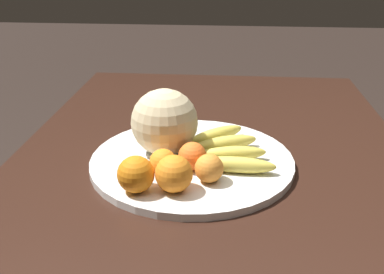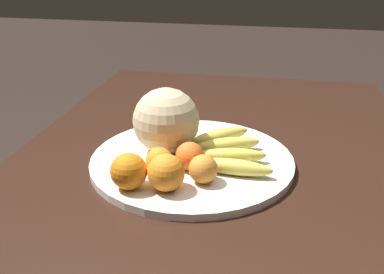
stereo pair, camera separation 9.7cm
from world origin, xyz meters
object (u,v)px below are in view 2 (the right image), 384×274
orange_front_left (201,169)px  produce_tag (175,162)px  orange_mid_center (129,171)px  orange_back_left (190,156)px  melon (166,121)px  orange_back_right (159,161)px  fruit_bowl (192,161)px  kitchen_table (212,198)px  banana_bunch (227,150)px  orange_front_right (166,173)px

orange_front_left → produce_tag: orange_front_left is taller
orange_mid_center → orange_back_left: bearing=135.2°
melon → orange_mid_center: 0.18m
orange_mid_center → produce_tag: orange_mid_center is taller
melon → orange_back_right: (0.10, 0.01, -0.05)m
fruit_bowl → melon: melon is taller
kitchen_table → orange_front_left: (0.13, -0.00, 0.15)m
orange_mid_center → produce_tag: size_ratio=0.72×
orange_mid_center → melon: bearing=169.7°
melon → banana_bunch: (0.01, 0.14, -0.06)m
orange_front_right → orange_back_right: 0.07m
orange_front_left → orange_front_right: 0.07m
fruit_bowl → melon: bearing=-108.7°
orange_front_right → orange_mid_center: size_ratio=1.01×
kitchen_table → produce_tag: (0.06, -0.07, 0.12)m
kitchen_table → orange_front_right: (0.17, -0.06, 0.15)m
fruit_bowl → produce_tag: bearing=-44.3°
orange_front_left → produce_tag: (-0.07, -0.07, -0.03)m
produce_tag → fruit_bowl: bearing=163.2°
melon → orange_front_left: size_ratio=2.57×
banana_bunch → orange_back_right: 0.16m
orange_front_left → orange_back_left: bearing=-145.8°
kitchen_table → banana_bunch: bearing=64.1°
kitchen_table → orange_back_left: size_ratio=23.00×
orange_mid_center → kitchen_table: bearing=143.1°
orange_front_right → melon: bearing=-166.2°
orange_back_right → orange_back_left: bearing=119.0°
banana_bunch → orange_mid_center: bearing=-153.2°
orange_front_left → orange_back_left: (-0.05, -0.03, 0.00)m
orange_back_right → banana_bunch: bearing=127.6°
fruit_bowl → produce_tag: size_ratio=4.50×
melon → produce_tag: 0.10m
orange_back_left → orange_back_right: bearing=-61.0°
kitchen_table → fruit_bowl: fruit_bowl is taller
kitchen_table → orange_front_right: orange_front_right is taller
melon → orange_mid_center: melon is taller
orange_mid_center → orange_back_left: orange_mid_center is taller
melon → orange_front_left: bearing=39.6°
kitchen_table → orange_back_right: bearing=-39.7°
kitchen_table → produce_tag: produce_tag is taller
banana_bunch → orange_mid_center: size_ratio=3.25×
orange_mid_center → banana_bunch: bearing=134.4°
kitchen_table → orange_back_right: size_ratio=24.20×
fruit_bowl → orange_front_left: orange_front_left is taller
melon → kitchen_table: bearing=95.1°
orange_front_left → orange_mid_center: bearing=-69.6°
orange_front_left → orange_mid_center: orange_mid_center is taller
produce_tag → banana_bunch: bearing=141.2°
orange_front_right → orange_mid_center: same height
orange_back_left → melon: bearing=-137.1°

